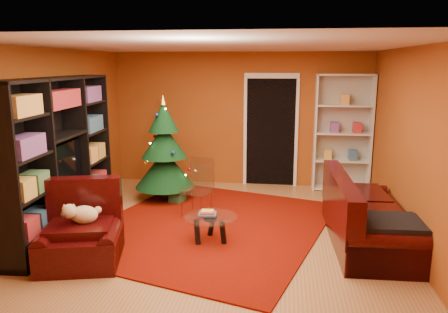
# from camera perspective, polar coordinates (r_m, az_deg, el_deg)

# --- Properties ---
(floor) EXTENTS (5.00, 5.50, 0.05)m
(floor) POSITION_cam_1_polar(r_m,az_deg,el_deg) (6.29, -0.51, -10.38)
(floor) COLOR #996539
(floor) RESTS_ON ground
(ceiling) EXTENTS (5.00, 5.50, 0.05)m
(ceiling) POSITION_cam_1_polar(r_m,az_deg,el_deg) (5.82, -0.56, 14.49)
(ceiling) COLOR silver
(ceiling) RESTS_ON wall_back
(wall_back) EXTENTS (5.00, 0.05, 2.60)m
(wall_back) POSITION_cam_1_polar(r_m,az_deg,el_deg) (8.64, 2.16, 4.89)
(wall_back) COLOR #984717
(wall_back) RESTS_ON ground
(wall_left) EXTENTS (0.05, 5.50, 2.60)m
(wall_left) POSITION_cam_1_polar(r_m,az_deg,el_deg) (6.76, -22.24, 1.98)
(wall_left) COLOR #984717
(wall_left) RESTS_ON ground
(wall_right) EXTENTS (0.05, 5.50, 2.60)m
(wall_right) POSITION_cam_1_polar(r_m,az_deg,el_deg) (6.09, 23.69, 0.84)
(wall_right) COLOR #984717
(wall_right) RESTS_ON ground
(doorway) EXTENTS (1.06, 0.60, 2.16)m
(doorway) POSITION_cam_1_polar(r_m,az_deg,el_deg) (8.59, 6.11, 3.10)
(doorway) COLOR black
(doorway) RESTS_ON floor
(rug) EXTENTS (4.07, 4.42, 0.02)m
(rug) POSITION_cam_1_polar(r_m,az_deg,el_deg) (6.58, -2.01, -9.05)
(rug) COLOR #6A0D02
(rug) RESTS_ON floor
(media_unit) EXTENTS (0.57, 2.88, 2.19)m
(media_unit) POSITION_cam_1_polar(r_m,az_deg,el_deg) (6.58, -20.69, 0.05)
(media_unit) COLOR black
(media_unit) RESTS_ON floor
(christmas_tree) EXTENTS (1.18, 1.18, 1.87)m
(christmas_tree) POSITION_cam_1_polar(r_m,az_deg,el_deg) (7.72, -7.81, 0.94)
(christmas_tree) COLOR black
(christmas_tree) RESTS_ON floor
(gift_box_teal) EXTENTS (0.34, 0.34, 0.27)m
(gift_box_teal) POSITION_cam_1_polar(r_m,az_deg,el_deg) (8.42, -6.18, -3.46)
(gift_box_teal) COLOR #155568
(gift_box_teal) RESTS_ON floor
(gift_box_green) EXTENTS (0.27, 0.27, 0.24)m
(gift_box_green) POSITION_cam_1_polar(r_m,az_deg,el_deg) (7.69, -6.12, -5.10)
(gift_box_green) COLOR #236A3A
(gift_box_green) RESTS_ON floor
(gift_box_red) EXTENTS (0.25, 0.25, 0.24)m
(gift_box_red) POSITION_cam_1_polar(r_m,az_deg,el_deg) (8.57, -5.59, -3.28)
(gift_box_red) COLOR maroon
(gift_box_red) RESTS_ON floor
(white_bookshelf) EXTENTS (1.04, 0.38, 2.25)m
(white_bookshelf) POSITION_cam_1_polar(r_m,az_deg,el_deg) (8.50, 15.23, 2.95)
(white_bookshelf) COLOR white
(white_bookshelf) RESTS_ON floor
(armchair) EXTENTS (1.22, 1.22, 0.79)m
(armchair) POSITION_cam_1_polar(r_m,az_deg,el_deg) (5.61, -18.27, -9.28)
(armchair) COLOR black
(armchair) RESTS_ON rug
(dog) EXTENTS (0.46, 0.39, 0.26)m
(dog) POSITION_cam_1_polar(r_m,az_deg,el_deg) (5.58, -17.79, -7.25)
(dog) COLOR beige
(dog) RESTS_ON armchair
(sofa) EXTENTS (1.04, 2.18, 0.92)m
(sofa) POSITION_cam_1_polar(r_m,az_deg,el_deg) (6.18, 18.48, -6.64)
(sofa) COLOR black
(sofa) RESTS_ON rug
(coffee_table) EXTENTS (0.78, 0.78, 0.45)m
(coffee_table) POSITION_cam_1_polar(r_m,az_deg,el_deg) (5.98, -1.76, -9.42)
(coffee_table) COLOR gray
(coffee_table) RESTS_ON rug
(acrylic_chair) EXTENTS (0.54, 0.57, 0.83)m
(acrylic_chair) POSITION_cam_1_polar(r_m,az_deg,el_deg) (6.90, -3.61, -4.50)
(acrylic_chair) COLOR #66605B
(acrylic_chair) RESTS_ON rug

